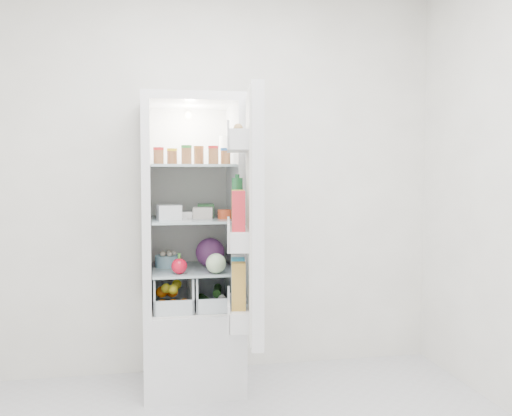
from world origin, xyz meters
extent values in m
cube|color=silver|center=(0.00, 1.50, 1.30)|extent=(3.00, 0.02, 2.60)
cube|color=silver|center=(0.00, -1.50, 1.30)|extent=(3.00, 0.02, 2.60)
cube|color=white|center=(-0.20, 1.21, 0.25)|extent=(0.60, 0.60, 0.50)
cube|color=white|center=(-0.20, 1.21, 1.77)|extent=(0.60, 0.60, 0.05)
cube|color=white|center=(-0.20, 1.49, 1.12)|extent=(0.60, 0.05, 1.25)
cube|color=white|center=(-0.47, 1.21, 1.12)|extent=(0.05, 0.60, 1.25)
cube|color=white|center=(0.07, 1.21, 1.12)|extent=(0.05, 0.60, 1.25)
cube|color=white|center=(-0.20, 1.46, 1.12)|extent=(0.50, 0.01, 1.25)
sphere|color=white|center=(-0.20, 1.42, 1.71)|extent=(0.05, 0.05, 0.05)
cube|color=#A2B8BE|center=(-0.20, 1.19, 0.74)|extent=(0.49, 0.53, 0.01)
cube|color=#A2B8BE|center=(-0.20, 1.19, 1.05)|extent=(0.49, 0.53, 0.02)
cube|color=#A2B8BE|center=(-0.20, 1.19, 1.38)|extent=(0.49, 0.53, 0.02)
cylinder|color=#B21919|center=(-0.40, 1.05, 1.43)|extent=(0.06, 0.06, 0.08)
cylinder|color=gold|center=(-0.32, 1.10, 1.43)|extent=(0.06, 0.06, 0.08)
cylinder|color=#267226|center=(-0.24, 1.02, 1.43)|extent=(0.06, 0.06, 0.08)
cylinder|color=brown|center=(-0.16, 1.12, 1.43)|extent=(0.06, 0.06, 0.08)
cylinder|color=#B21919|center=(-0.08, 1.05, 1.43)|extent=(0.06, 0.06, 0.08)
cylinder|color=#194C8C|center=(0.00, 1.10, 1.43)|extent=(0.06, 0.06, 0.08)
cylinder|color=white|center=(0.01, 1.31, 1.48)|extent=(0.06, 0.06, 0.18)
cube|color=white|center=(-0.34, 1.12, 1.10)|extent=(0.15, 0.15, 0.09)
cube|color=silver|center=(-0.13, 1.18, 1.09)|extent=(0.14, 0.14, 0.07)
cylinder|color=#D1431F|center=(-0.01, 1.12, 1.09)|extent=(0.10, 0.10, 0.06)
cube|color=silver|center=(-0.27, 1.24, 1.08)|extent=(0.16, 0.12, 0.04)
cube|color=#3F8B49|center=(-0.10, 1.29, 1.10)|extent=(0.11, 0.15, 0.08)
sphere|color=#5D1F56|center=(-0.08, 1.22, 0.84)|extent=(0.18, 0.18, 0.18)
sphere|color=red|center=(-0.29, 1.00, 0.79)|extent=(0.09, 0.09, 0.09)
cylinder|color=#9BD1E8|center=(-0.35, 1.26, 0.78)|extent=(0.18, 0.18, 0.07)
sphere|color=beige|center=(-0.08, 0.98, 0.81)|extent=(0.12, 0.12, 0.12)
sphere|color=orange|center=(-0.39, 1.06, 0.55)|extent=(0.07, 0.07, 0.07)
sphere|color=orange|center=(-0.32, 1.06, 0.55)|extent=(0.07, 0.07, 0.07)
sphere|color=orange|center=(-0.26, 1.06, 0.55)|extent=(0.07, 0.07, 0.07)
sphere|color=orange|center=(-0.39, 1.19, 0.61)|extent=(0.07, 0.07, 0.07)
sphere|color=orange|center=(-0.32, 1.19, 0.61)|extent=(0.07, 0.07, 0.07)
sphere|color=yellow|center=(-0.36, 1.12, 0.64)|extent=(0.06, 0.06, 0.06)
sphere|color=yellow|center=(-0.29, 1.24, 0.64)|extent=(0.06, 0.06, 0.06)
sphere|color=yellow|center=(-0.32, 1.08, 0.64)|extent=(0.06, 0.06, 0.06)
cylinder|color=#204517|center=(-0.12, 1.19, 0.54)|extent=(0.09, 0.21, 0.05)
cylinder|color=#204517|center=(-0.04, 1.24, 0.59)|extent=(0.08, 0.21, 0.05)
sphere|color=white|center=(-0.08, 1.06, 0.54)|extent=(0.05, 0.05, 0.05)
sphere|color=white|center=(-0.03, 1.08, 0.57)|extent=(0.05, 0.05, 0.05)
cube|color=white|center=(0.09, 0.61, 1.12)|extent=(0.14, 0.60, 1.30)
cube|color=white|center=(0.05, 0.61, 1.12)|extent=(0.09, 0.56, 1.26)
cube|color=silver|center=(0.00, 0.62, 1.50)|extent=(0.18, 0.51, 0.10)
cube|color=silver|center=(0.00, 0.62, 1.00)|extent=(0.18, 0.51, 0.10)
cube|color=silver|center=(0.00, 0.62, 0.60)|extent=(0.18, 0.51, 0.10)
sphere|color=olive|center=(-0.02, 0.50, 1.56)|extent=(0.05, 0.05, 0.05)
sphere|color=olive|center=(-0.01, 0.58, 1.56)|extent=(0.05, 0.05, 0.05)
sphere|color=olive|center=(0.00, 0.66, 1.56)|extent=(0.05, 0.05, 0.05)
cylinder|color=#195A2D|center=(0.02, 0.77, 1.18)|extent=(0.06, 0.06, 0.26)
cube|color=gold|center=(-0.01, 0.59, 1.15)|extent=(0.07, 0.07, 0.20)
cube|color=red|center=(-0.03, 0.44, 1.15)|extent=(0.07, 0.07, 0.20)
cube|color=silver|center=(0.02, 0.77, 0.77)|extent=(0.08, 0.08, 0.24)
cube|color=#29A1CF|center=(0.00, 0.62, 0.77)|extent=(0.08, 0.08, 0.24)
cube|color=gold|center=(-0.02, 0.47, 0.77)|extent=(0.08, 0.08, 0.24)
camera|label=1|loc=(-0.46, -2.32, 1.35)|focal=40.00mm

